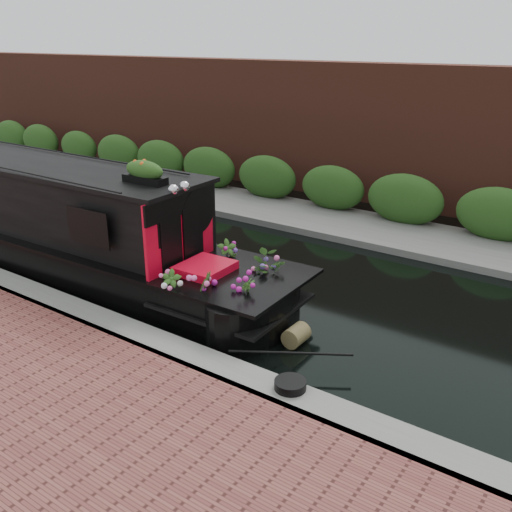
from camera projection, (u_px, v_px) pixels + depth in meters
The scene contains 8 objects.
ground at pixel (222, 271), 12.23m from camera, with size 80.00×80.00×0.00m, color black.
near_bank_coping at pixel (102, 331), 9.72m from camera, with size 40.00×0.60×0.50m, color gray.
far_bank_path at pixel (318, 222), 15.44m from camera, with size 40.00×2.40×0.34m, color #62635E.
far_hedge at pixel (334, 214), 16.12m from camera, with size 40.00×1.10×2.80m, color #224617.
far_brick_wall at pixel (366, 198), 17.72m from camera, with size 40.00×1.00×8.00m, color #582A1D.
narrowboat at pixel (40, 223), 12.57m from camera, with size 12.36×2.56×2.87m.
rope_fender at pixel (296, 335), 9.25m from camera, with size 0.33×0.33×0.42m, color brown.
coiled_mooring_rope at pixel (290, 385), 7.69m from camera, with size 0.44×0.44×0.12m, color black.
Camera 1 is at (7.10, -8.82, 4.70)m, focal length 40.00 mm.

